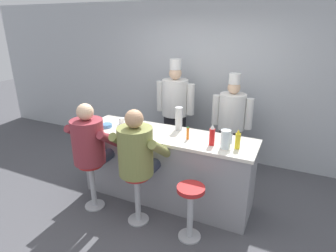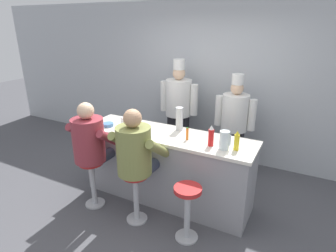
{
  "view_description": "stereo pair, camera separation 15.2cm",
  "coord_description": "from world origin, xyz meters",
  "px_view_note": "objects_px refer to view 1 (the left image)",
  "views": [
    {
      "loc": [
        1.47,
        -2.73,
        2.32
      ],
      "look_at": [
        0.04,
        0.29,
        1.09
      ],
      "focal_mm": 30.0,
      "sensor_mm": 36.0,
      "label": 1
    },
    {
      "loc": [
        1.6,
        -2.66,
        2.32
      ],
      "look_at": [
        0.04,
        0.29,
        1.09
      ],
      "focal_mm": 30.0,
      "sensor_mm": 36.0,
      "label": 2
    }
  ],
  "objects_px": {
    "coffee_mug_white": "(122,121)",
    "diner_seated_olive": "(137,153)",
    "cook_in_whites_far": "(231,120)",
    "hot_sauce_bottle_orange": "(188,133)",
    "diner_seated_maroon": "(90,144)",
    "water_pitcher_clear": "(226,139)",
    "coffee_mug_tan": "(134,132)",
    "empty_stool_round": "(190,204)",
    "cup_stack_steel": "(179,119)",
    "breakfast_plate": "(125,129)",
    "cook_in_whites_near": "(175,106)",
    "ketchup_bottle_red": "(212,135)",
    "cereal_bowl": "(107,126)",
    "mustard_bottle_yellow": "(238,140)"
  },
  "relations": [
    {
      "from": "breakfast_plate",
      "to": "cook_in_whites_near",
      "type": "bearing_deg",
      "value": 83.68
    },
    {
      "from": "ketchup_bottle_red",
      "to": "coffee_mug_white",
      "type": "relative_size",
      "value": 2.01
    },
    {
      "from": "empty_stool_round",
      "to": "water_pitcher_clear",
      "type": "bearing_deg",
      "value": 64.93
    },
    {
      "from": "mustard_bottle_yellow",
      "to": "coffee_mug_tan",
      "type": "height_order",
      "value": "mustard_bottle_yellow"
    },
    {
      "from": "mustard_bottle_yellow",
      "to": "ketchup_bottle_red",
      "type": "bearing_deg",
      "value": -175.01
    },
    {
      "from": "diner_seated_maroon",
      "to": "breakfast_plate",
      "type": "bearing_deg",
      "value": 63.58
    },
    {
      "from": "ketchup_bottle_red",
      "to": "empty_stool_round",
      "type": "height_order",
      "value": "ketchup_bottle_red"
    },
    {
      "from": "ketchup_bottle_red",
      "to": "diner_seated_olive",
      "type": "height_order",
      "value": "diner_seated_olive"
    },
    {
      "from": "cook_in_whites_far",
      "to": "coffee_mug_tan",
      "type": "bearing_deg",
      "value": -124.44
    },
    {
      "from": "hot_sauce_bottle_orange",
      "to": "breakfast_plate",
      "type": "xyz_separation_m",
      "value": [
        -0.88,
        -0.05,
        -0.06
      ]
    },
    {
      "from": "diner_seated_maroon",
      "to": "ketchup_bottle_red",
      "type": "bearing_deg",
      "value": 17.98
    },
    {
      "from": "cereal_bowl",
      "to": "cook_in_whites_near",
      "type": "relative_size",
      "value": 0.08
    },
    {
      "from": "cook_in_whites_near",
      "to": "cup_stack_steel",
      "type": "bearing_deg",
      "value": -63.65
    },
    {
      "from": "breakfast_plate",
      "to": "cup_stack_steel",
      "type": "relative_size",
      "value": 0.72
    },
    {
      "from": "ketchup_bottle_red",
      "to": "cook_in_whites_near",
      "type": "height_order",
      "value": "cook_in_whites_near"
    },
    {
      "from": "diner_seated_olive",
      "to": "hot_sauce_bottle_orange",
      "type": "bearing_deg",
      "value": 49.77
    },
    {
      "from": "ketchup_bottle_red",
      "to": "hot_sauce_bottle_orange",
      "type": "bearing_deg",
      "value": 172.88
    },
    {
      "from": "diner_seated_maroon",
      "to": "cup_stack_steel",
      "type": "bearing_deg",
      "value": 40.93
    },
    {
      "from": "breakfast_plate",
      "to": "diner_seated_maroon",
      "type": "height_order",
      "value": "diner_seated_maroon"
    },
    {
      "from": "cook_in_whites_far",
      "to": "cereal_bowl",
      "type": "bearing_deg",
      "value": -138.59
    },
    {
      "from": "water_pitcher_clear",
      "to": "cup_stack_steel",
      "type": "xyz_separation_m",
      "value": [
        -0.71,
        0.31,
        0.05
      ]
    },
    {
      "from": "coffee_mug_tan",
      "to": "diner_seated_maroon",
      "type": "distance_m",
      "value": 0.57
    },
    {
      "from": "hot_sauce_bottle_orange",
      "to": "cook_in_whites_far",
      "type": "bearing_deg",
      "value": 77.26
    },
    {
      "from": "ketchup_bottle_red",
      "to": "cup_stack_steel",
      "type": "xyz_separation_m",
      "value": [
        -0.55,
        0.3,
        0.04
      ]
    },
    {
      "from": "coffee_mug_white",
      "to": "diner_seated_olive",
      "type": "height_order",
      "value": "diner_seated_olive"
    },
    {
      "from": "breakfast_plate",
      "to": "cereal_bowl",
      "type": "height_order",
      "value": "cereal_bowl"
    },
    {
      "from": "cook_in_whites_far",
      "to": "hot_sauce_bottle_orange",
      "type": "bearing_deg",
      "value": -102.74
    },
    {
      "from": "mustard_bottle_yellow",
      "to": "breakfast_plate",
      "type": "xyz_separation_m",
      "value": [
        -1.49,
        -0.04,
        -0.1
      ]
    },
    {
      "from": "coffee_mug_tan",
      "to": "empty_stool_round",
      "type": "bearing_deg",
      "value": -21.7
    },
    {
      "from": "cook_in_whites_near",
      "to": "hot_sauce_bottle_orange",
      "type": "bearing_deg",
      "value": -60.05
    },
    {
      "from": "hot_sauce_bottle_orange",
      "to": "coffee_mug_white",
      "type": "bearing_deg",
      "value": 173.66
    },
    {
      "from": "water_pitcher_clear",
      "to": "cereal_bowl",
      "type": "relative_size",
      "value": 1.44
    },
    {
      "from": "mustard_bottle_yellow",
      "to": "coffee_mug_white",
      "type": "bearing_deg",
      "value": 175.51
    },
    {
      "from": "empty_stool_round",
      "to": "ketchup_bottle_red",
      "type": "bearing_deg",
      "value": 83.1
    },
    {
      "from": "ketchup_bottle_red",
      "to": "cook_in_whites_far",
      "type": "distance_m",
      "value": 1.25
    },
    {
      "from": "coffee_mug_tan",
      "to": "empty_stool_round",
      "type": "distance_m",
      "value": 1.15
    },
    {
      "from": "cereal_bowl",
      "to": "diner_seated_olive",
      "type": "bearing_deg",
      "value": -29.68
    },
    {
      "from": "coffee_mug_white",
      "to": "cook_in_whites_far",
      "type": "height_order",
      "value": "cook_in_whites_far"
    },
    {
      "from": "cup_stack_steel",
      "to": "cook_in_whites_far",
      "type": "relative_size",
      "value": 0.19
    },
    {
      "from": "cereal_bowl",
      "to": "diner_seated_olive",
      "type": "height_order",
      "value": "diner_seated_olive"
    },
    {
      "from": "cup_stack_steel",
      "to": "diner_seated_maroon",
      "type": "height_order",
      "value": "diner_seated_maroon"
    },
    {
      "from": "water_pitcher_clear",
      "to": "cook_in_whites_far",
      "type": "relative_size",
      "value": 0.13
    },
    {
      "from": "hot_sauce_bottle_orange",
      "to": "cook_in_whites_near",
      "type": "xyz_separation_m",
      "value": [
        -0.73,
        1.27,
        -0.08
      ]
    },
    {
      "from": "hot_sauce_bottle_orange",
      "to": "diner_seated_olive",
      "type": "relative_size",
      "value": 0.11
    },
    {
      "from": "mustard_bottle_yellow",
      "to": "cereal_bowl",
      "type": "bearing_deg",
      "value": -177.98
    },
    {
      "from": "coffee_mug_white",
      "to": "diner_seated_olive",
      "type": "xyz_separation_m",
      "value": [
        0.62,
        -0.62,
        -0.11
      ]
    },
    {
      "from": "diner_seated_maroon",
      "to": "water_pitcher_clear",
      "type": "bearing_deg",
      "value": 15.7
    },
    {
      "from": "cup_stack_steel",
      "to": "empty_stool_round",
      "type": "relative_size",
      "value": 0.47
    },
    {
      "from": "cook_in_whites_near",
      "to": "diner_seated_olive",
      "type": "bearing_deg",
      "value": -80.07
    },
    {
      "from": "cup_stack_steel",
      "to": "hot_sauce_bottle_orange",
      "type": "bearing_deg",
      "value": -48.11
    }
  ]
}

